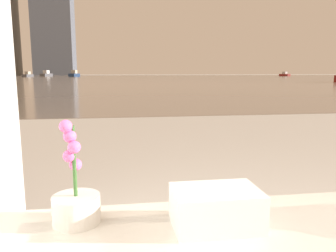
{
  "coord_description": "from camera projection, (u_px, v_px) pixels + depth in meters",
  "views": [
    {
      "loc": [
        -0.42,
        -0.16,
        0.98
      ],
      "look_at": [
        -0.06,
        2.27,
        0.58
      ],
      "focal_mm": 35.0,
      "sensor_mm": 36.0,
      "label": 1
    }
  ],
  "objects": [
    {
      "name": "potted_orchid",
      "position": [
        76.0,
        200.0,
        1.04
      ],
      "size": [
        0.15,
        0.15,
        0.34
      ],
      "color": "silver",
      "rests_on": "bathtub"
    },
    {
      "name": "towel_stack",
      "position": [
        216.0,
        208.0,
        1.02
      ],
      "size": [
        0.27,
        0.18,
        0.12
      ],
      "color": "white",
      "rests_on": "bathtub"
    },
    {
      "name": "harbor_water",
      "position": [
        121.0,
        78.0,
        60.88
      ],
      "size": [
        180.0,
        110.0,
        0.01
      ],
      "color": "gray",
      "rests_on": "ground_plane"
    },
    {
      "name": "harbor_boat_0",
      "position": [
        46.0,
        74.0,
        79.59
      ],
      "size": [
        2.41,
        4.17,
        1.48
      ],
      "color": "#4C4C51",
      "rests_on": "harbor_water"
    },
    {
      "name": "harbor_boat_1",
      "position": [
        28.0,
        75.0,
        72.62
      ],
      "size": [
        1.8,
        3.32,
        1.18
      ],
      "color": "#4C4C51",
      "rests_on": "harbor_water"
    },
    {
      "name": "harbor_boat_2",
      "position": [
        285.0,
        74.0,
        88.58
      ],
      "size": [
        1.98,
        3.3,
        1.17
      ],
      "color": "maroon",
      "rests_on": "harbor_water"
    },
    {
      "name": "harbor_boat_5",
      "position": [
        74.0,
        74.0,
        76.56
      ],
      "size": [
        2.24,
        4.22,
        1.51
      ],
      "color": "navy",
      "rests_on": "harbor_water"
    }
  ]
}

